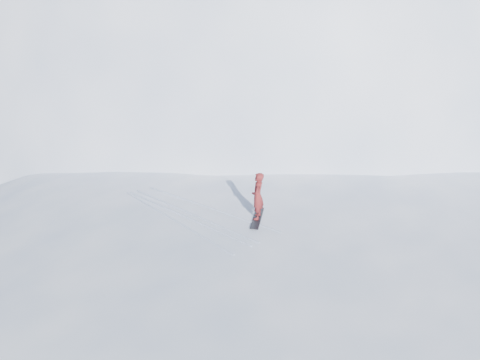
{
  "coord_description": "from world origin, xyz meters",
  "views": [
    {
      "loc": [
        -8.35,
        -7.65,
        9.77
      ],
      "look_at": [
        -0.09,
        3.35,
        3.5
      ],
      "focal_mm": 32.0,
      "sensor_mm": 36.0,
      "label": 1
    }
  ],
  "objects": [
    {
      "name": "snowboard",
      "position": [
        -0.09,
        2.35,
        2.41
      ],
      "size": [
        1.3,
        1.24,
        0.03
      ],
      "primitive_type": "cube",
      "rotation": [
        0.0,
        0.0,
        0.75
      ],
      "color": "black",
      "rests_on": "near_ridge"
    },
    {
      "name": "snowboarder",
      "position": [
        -0.09,
        2.35,
        3.27
      ],
      "size": [
        0.72,
        0.71,
        1.69
      ],
      "primitive_type": "imported",
      "rotation": [
        0.0,
        0.0,
        3.89
      ],
      "color": "maroon",
      "rests_on": "snowboard"
    },
    {
      "name": "wind_bumps",
      "position": [
        -0.56,
        2.12,
        0.0
      ],
      "size": [
        16.0,
        14.4,
        1.0
      ],
      "color": "white",
      "rests_on": "ground"
    },
    {
      "name": "peak_shoulder",
      "position": [
        10.0,
        20.0,
        0.0
      ],
      "size": [
        28.0,
        24.0,
        18.0
      ],
      "primitive_type": "ellipsoid",
      "color": "white",
      "rests_on": "ground"
    },
    {
      "name": "board_tracks",
      "position": [
        -1.82,
        4.02,
        2.42
      ],
      "size": [
        2.87,
        5.95,
        0.04
      ],
      "color": "silver",
      "rests_on": "ground"
    },
    {
      "name": "near_ridge",
      "position": [
        1.0,
        3.0,
        0.0
      ],
      "size": [
        36.0,
        28.0,
        4.8
      ],
      "primitive_type": "ellipsoid",
      "color": "white",
      "rests_on": "ground"
    },
    {
      "name": "ground",
      "position": [
        0.0,
        0.0,
        0.0
      ],
      "size": [
        400.0,
        400.0,
        0.0
      ],
      "primitive_type": "plane",
      "color": "white",
      "rests_on": "ground"
    },
    {
      "name": "summit_peak",
      "position": [
        22.0,
        26.0,
        0.0
      ],
      "size": [
        60.0,
        56.0,
        56.0
      ],
      "primitive_type": "ellipsoid",
      "color": "white",
      "rests_on": "ground"
    }
  ]
}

